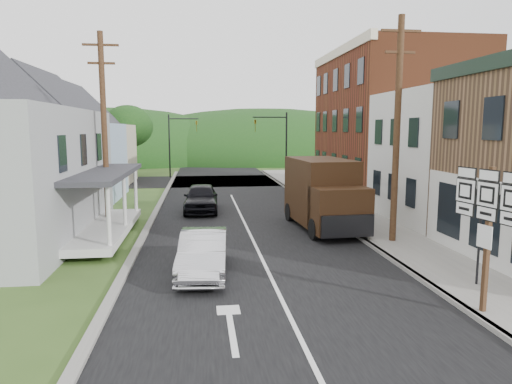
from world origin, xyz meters
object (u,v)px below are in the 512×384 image
object	(u,v)px
dark_sedan	(201,198)
warning_sign	(480,222)
route_sign_cluster	(487,219)
silver_sedan	(203,254)
delivery_van	(324,194)

from	to	relation	value
dark_sedan	warning_sign	distance (m)	15.86
route_sign_cluster	warning_sign	distance (m)	2.22
route_sign_cluster	dark_sedan	bearing A→B (deg)	103.81
silver_sedan	dark_sedan	xyz separation A→B (m)	(-0.02, 11.36, 0.09)
delivery_van	route_sign_cluster	world-z (taller)	route_sign_cluster
silver_sedan	route_sign_cluster	size ratio (longest dim) A/B	1.16
delivery_van	warning_sign	world-z (taller)	delivery_van
delivery_van	warning_sign	size ratio (longest dim) A/B	2.04
dark_sedan	route_sign_cluster	distance (m)	17.11
warning_sign	dark_sedan	bearing A→B (deg)	102.34
silver_sedan	warning_sign	xyz separation A→B (m)	(7.91, -2.32, 1.32)
silver_sedan	delivery_van	bearing A→B (deg)	51.28
dark_sedan	delivery_van	distance (m)	7.77
route_sign_cluster	warning_sign	bearing A→B (deg)	50.64
silver_sedan	delivery_van	distance (m)	8.37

